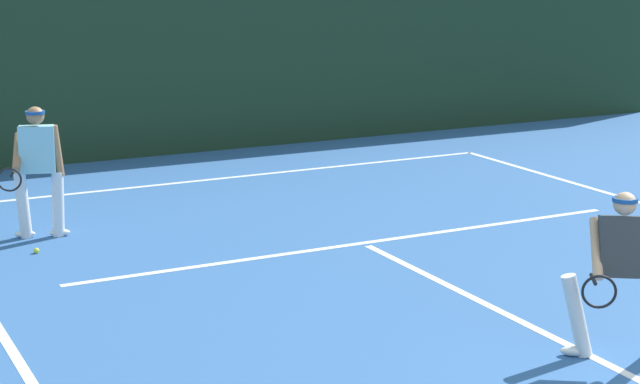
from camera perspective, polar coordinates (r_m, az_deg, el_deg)
name	(u,v)px	position (r m, az deg, el deg)	size (l,w,h in m)	color
court_line_baseline_far	(230,177)	(16.99, -4.84, 0.78)	(9.21, 0.10, 0.01)	white
court_line_service	(363,243)	(13.21, 2.29, -2.75)	(7.51, 0.10, 0.01)	white
court_line_centre	(531,327)	(10.57, 11.25, -7.08)	(0.10, 6.40, 0.01)	white
player_near	(620,269)	(9.71, 15.77, -3.99)	(1.12, 0.78, 1.53)	silver
player_far	(38,166)	(13.73, -14.88, 1.36)	(0.94, 0.90, 1.67)	silver
tennis_ball	(36,251)	(13.22, -14.94, -3.05)	(0.07, 0.07, 0.07)	#D1E033
back_fence_windscreen	(178,76)	(18.91, -7.60, 6.19)	(21.70, 0.12, 2.77)	#1C3320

